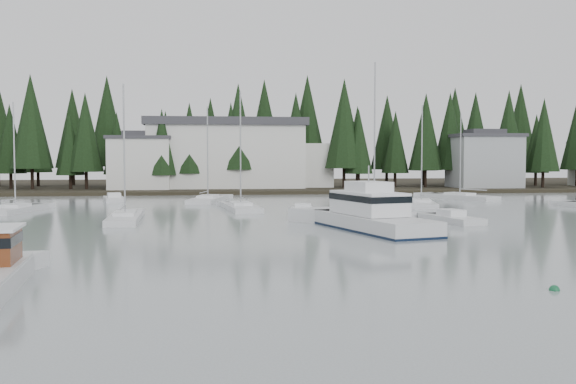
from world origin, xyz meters
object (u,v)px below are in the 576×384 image
at_px(sailboat_0, 421,206).
at_px(sailboat_1, 16,211).
at_px(harbor_inn, 239,154).
at_px(sailboat_6, 374,214).
at_px(sailboat_3, 125,220).
at_px(sailboat_9, 460,198).
at_px(cabin_cruiser_center, 371,219).
at_px(house_east_a, 484,160).
at_px(sailboat_4, 241,209).
at_px(runabout_1, 451,220).
at_px(runabout_3, 114,200).
at_px(sailboat_5, 208,201).
at_px(runabout_4, 303,214).
at_px(house_west, 140,162).

height_order(sailboat_0, sailboat_1, sailboat_0).
distance_m(harbor_inn, sailboat_6, 47.14).
xyz_separation_m(sailboat_3, sailboat_9, (38.69, 24.38, -0.01)).
xyz_separation_m(harbor_inn, cabin_cruiser_center, (6.90, -57.27, -4.97)).
relative_size(house_east_a, sailboat_4, 0.86).
bearing_deg(runabout_1, sailboat_3, 67.84).
relative_size(sailboat_6, runabout_3, 2.39).
xyz_separation_m(sailboat_5, runabout_4, (8.60, -19.27, 0.08)).
distance_m(house_east_a, sailboat_0, 38.04).
bearing_deg(sailboat_0, house_east_a, -21.02).
bearing_deg(sailboat_5, cabin_cruiser_center, -147.57).
bearing_deg(runabout_4, sailboat_6, -91.03).
bearing_deg(cabin_cruiser_center, runabout_1, -73.91).
height_order(sailboat_3, sailboat_4, sailboat_4).
relative_size(cabin_cruiser_center, sailboat_3, 1.11).
xyz_separation_m(sailboat_3, runabout_4, (15.35, 3.47, 0.07)).
xyz_separation_m(house_west, sailboat_0, (33.01, -32.36, -4.59)).
bearing_deg(sailboat_1, sailboat_0, -76.74).
xyz_separation_m(house_east_a, cabin_cruiser_center, (-32.05, -52.93, -4.10)).
relative_size(house_west, runabout_3, 1.59).
bearing_deg(sailboat_4, runabout_3, 38.23).
bearing_deg(cabin_cruiser_center, harbor_inn, -8.13).
relative_size(house_east_a, runabout_4, 1.66).
bearing_deg(sailboat_3, sailboat_6, -85.73).
height_order(house_east_a, sailboat_3, sailboat_3).
xyz_separation_m(sailboat_4, sailboat_5, (-3.29, 12.52, -0.01)).
bearing_deg(runabout_3, sailboat_9, -103.03).
xyz_separation_m(sailboat_0, sailboat_3, (-29.58, -12.56, -0.00)).
xyz_separation_m(sailboat_4, sailboat_6, (11.72, -7.64, 0.03)).
distance_m(harbor_inn, sailboat_0, 40.38).
height_order(sailboat_4, runabout_3, sailboat_4).
xyz_separation_m(harbor_inn, sailboat_4, (-1.56, -38.03, -5.72)).
height_order(house_east_a, runabout_3, house_east_a).
bearing_deg(house_east_a, sailboat_5, -154.21).
relative_size(sailboat_4, sailboat_6, 0.86).
height_order(sailboat_3, sailboat_5, sailboat_5).
relative_size(cabin_cruiser_center, runabout_4, 2.05).
relative_size(sailboat_3, runabout_4, 1.85).
relative_size(sailboat_3, sailboat_5, 1.00).
relative_size(sailboat_1, sailboat_4, 0.90).
bearing_deg(sailboat_4, cabin_cruiser_center, -163.09).
distance_m(cabin_cruiser_center, sailboat_5, 33.88).
height_order(cabin_cruiser_center, sailboat_9, sailboat_9).
height_order(sailboat_1, sailboat_9, sailboat_9).
bearing_deg(runabout_1, runabout_4, 41.92).
relative_size(house_west, sailboat_3, 0.81).
bearing_deg(house_east_a, sailboat_1, -151.58).
bearing_deg(sailboat_4, sailboat_3, 128.66).
relative_size(sailboat_1, runabout_3, 1.85).
distance_m(sailboat_1, sailboat_5, 22.21).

